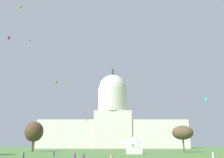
% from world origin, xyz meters
% --- Properties ---
extents(capitol_building, '(125.70, 26.00, 70.83)m').
position_xyz_m(capitol_building, '(3.26, 185.07, 21.40)').
color(capitol_building, beige).
rests_on(capitol_building, ground_plane).
extents(event_tent, '(5.86, 5.09, 5.97)m').
position_xyz_m(event_tent, '(10.58, 67.04, 3.07)').
color(event_tent, white).
rests_on(event_tent, ground_plane).
extents(tree_west_near, '(11.81, 11.67, 13.92)m').
position_xyz_m(tree_west_near, '(-34.51, 93.03, 9.16)').
color(tree_west_near, '#4C3823').
rests_on(tree_west_near, ground_plane).
extents(tree_east_mid, '(11.48, 10.90, 11.23)m').
position_xyz_m(tree_east_mid, '(33.21, 82.89, 8.18)').
color(tree_east_mid, brown).
rests_on(tree_east_mid, ground_plane).
extents(person_navy_lawn_far_left, '(0.41, 0.41, 1.62)m').
position_xyz_m(person_navy_lawn_far_left, '(-13.97, 49.65, 0.76)').
color(person_navy_lawn_far_left, navy).
rests_on(person_navy_lawn_far_left, ground_plane).
extents(person_purple_front_center, '(0.57, 0.57, 1.78)m').
position_xyz_m(person_purple_front_center, '(-5.08, 30.45, 0.81)').
color(person_purple_front_center, '#703D93').
rests_on(person_purple_front_center, ground_plane).
extents(person_purple_front_right, '(0.47, 0.47, 1.72)m').
position_xyz_m(person_purple_front_right, '(-2.85, 26.78, 0.78)').
color(person_purple_front_right, '#703D93').
rests_on(person_purple_front_right, ground_plane).
extents(person_white_mid_right, '(0.44, 0.44, 1.75)m').
position_xyz_m(person_white_mid_right, '(27.35, 39.61, 0.81)').
color(person_white_mid_right, silver).
rests_on(person_white_mid_right, ground_plane).
extents(person_navy_edge_west, '(0.40, 0.40, 1.57)m').
position_xyz_m(person_navy_edge_west, '(-19.99, 42.36, 0.73)').
color(person_navy_edge_west, navy).
rests_on(person_navy_edge_west, ground_plane).
extents(kite_cyan_high, '(1.46, 1.98, 0.18)m').
position_xyz_m(kite_cyan_high, '(-39.45, 87.50, 53.53)').
color(kite_cyan_high, '#33BCDB').
extents(kite_blue_low, '(0.31, 0.71, 3.10)m').
position_xyz_m(kite_blue_low, '(-23.34, 96.83, 12.18)').
color(kite_blue_low, blue).
extents(kite_turquoise_low, '(0.71, 0.95, 1.01)m').
position_xyz_m(kite_turquoise_low, '(31.94, 51.48, 16.98)').
color(kite_turquoise_low, teal).
extents(kite_orange_mid, '(1.12, 1.15, 1.15)m').
position_xyz_m(kite_orange_mid, '(-15.95, 150.82, 20.11)').
color(kite_orange_mid, orange).
extents(kite_white_high, '(1.48, 1.22, 0.11)m').
position_xyz_m(kite_white_high, '(-38.40, 128.75, 41.75)').
color(kite_white_high, white).
extents(kite_green_mid, '(0.96, 0.96, 2.02)m').
position_xyz_m(kite_green_mid, '(-18.77, 65.57, 26.12)').
color(kite_green_mid, green).
extents(kite_lime_high, '(1.04, 1.05, 2.91)m').
position_xyz_m(kite_lime_high, '(-30.00, 52.67, 50.60)').
color(kite_lime_high, '#8CD133').
extents(kite_red_low, '(0.34, 0.81, 3.99)m').
position_xyz_m(kite_red_low, '(-5.25, 163.13, 10.17)').
color(kite_red_low, red).
extents(kite_pink_high, '(0.68, 0.60, 3.10)m').
position_xyz_m(kite_pink_high, '(39.86, 123.77, 45.29)').
color(kite_pink_high, pink).
extents(kite_violet_low, '(1.83, 1.07, 0.21)m').
position_xyz_m(kite_violet_low, '(19.11, 83.77, 17.04)').
color(kite_violet_low, purple).
extents(kite_black_mid, '(0.14, 0.95, 1.50)m').
position_xyz_m(kite_black_mid, '(-29.16, 142.08, 31.10)').
color(kite_black_mid, black).
extents(kite_gold_high, '(0.34, 0.58, 4.34)m').
position_xyz_m(kite_gold_high, '(3.51, 157.02, 53.34)').
color(kite_gold_high, gold).
extents(kite_yellow_high, '(0.65, 0.72, 4.28)m').
position_xyz_m(kite_yellow_high, '(-21.99, 107.78, 35.63)').
color(kite_yellow_high, yellow).
extents(kite_magenta_mid, '(0.90, 0.90, 0.77)m').
position_xyz_m(kite_magenta_mid, '(-28.08, 42.94, 33.80)').
color(kite_magenta_mid, '#D1339E').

